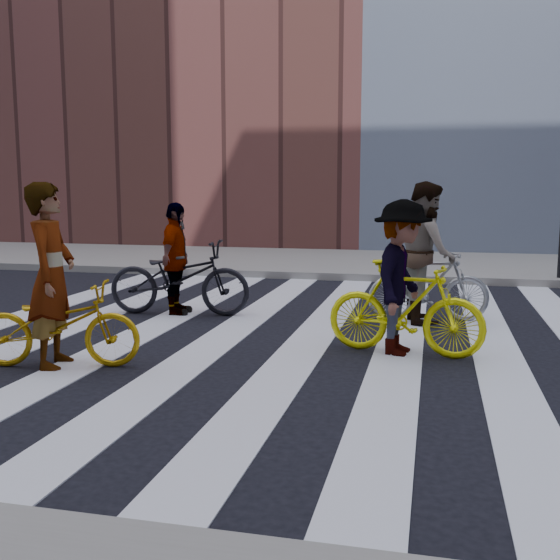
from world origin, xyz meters
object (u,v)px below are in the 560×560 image
(bike_yellow_left, at_px, (58,325))
(bike_dark_rear, at_px, (179,278))
(bike_yellow_right, at_px, (405,308))
(rider_right, at_px, (401,278))
(rider_left, at_px, (52,276))
(rider_rear, at_px, (176,259))
(rider_mid, at_px, (426,252))
(bike_silver_mid, at_px, (429,286))

(bike_yellow_left, bearing_deg, bike_dark_rear, -16.23)
(bike_yellow_left, distance_m, bike_dark_rear, 2.96)
(bike_yellow_right, xyz_separation_m, rider_right, (-0.05, 0.00, 0.34))
(rider_left, xyz_separation_m, rider_rear, (0.17, 2.95, -0.14))
(bike_dark_rear, relative_size, rider_mid, 1.08)
(rider_left, distance_m, rider_right, 3.79)
(bike_yellow_left, height_order, bike_silver_mid, bike_silver_mid)
(bike_dark_rear, height_order, rider_right, rider_right)
(rider_rear, bearing_deg, bike_dark_rear, -95.49)
(bike_yellow_right, distance_m, rider_right, 0.34)
(bike_yellow_right, distance_m, rider_left, 3.86)
(bike_silver_mid, xyz_separation_m, bike_dark_rear, (-3.61, -0.33, 0.04))
(bike_dark_rear, bearing_deg, bike_yellow_right, -120.93)
(bike_yellow_left, distance_m, rider_left, 0.52)
(rider_mid, bearing_deg, rider_rear, 83.62)
(bike_yellow_left, height_order, rider_mid, rider_mid)
(bike_silver_mid, relative_size, rider_right, 0.97)
(bike_yellow_left, height_order, rider_left, rider_left)
(bike_yellow_right, xyz_separation_m, bike_dark_rear, (-3.36, 1.60, 0.02))
(bike_dark_rear, relative_size, rider_right, 1.20)
(rider_mid, distance_m, rider_rear, 3.63)
(bike_yellow_left, relative_size, rider_rear, 1.04)
(bike_dark_rear, distance_m, rider_mid, 3.60)
(bike_dark_rear, xyz_separation_m, rider_mid, (3.56, 0.33, 0.43))
(rider_rear, bearing_deg, bike_silver_mid, -90.32)
(bike_yellow_right, xyz_separation_m, rider_mid, (0.19, 1.93, 0.45))
(bike_dark_rear, xyz_separation_m, rider_left, (-0.22, -2.95, 0.42))
(bike_yellow_left, distance_m, bike_yellow_right, 3.79)
(rider_left, relative_size, rider_right, 1.11)
(bike_silver_mid, relative_size, rider_mid, 0.87)
(bike_silver_mid, bearing_deg, rider_left, 118.96)
(rider_right, bearing_deg, rider_mid, 3.20)
(rider_mid, height_order, rider_rear, rider_mid)
(rider_left, height_order, rider_right, rider_left)
(bike_yellow_left, height_order, rider_rear, rider_rear)
(rider_rear, bearing_deg, rider_mid, -90.24)
(bike_yellow_right, xyz_separation_m, rider_rear, (-3.41, 1.60, 0.29))
(bike_yellow_left, height_order, bike_yellow_right, bike_yellow_right)
(rider_left, distance_m, rider_rear, 2.96)
(bike_dark_rear, relative_size, rider_left, 1.09)
(rider_mid, bearing_deg, rider_left, 119.33)
(bike_yellow_right, relative_size, rider_rear, 1.07)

